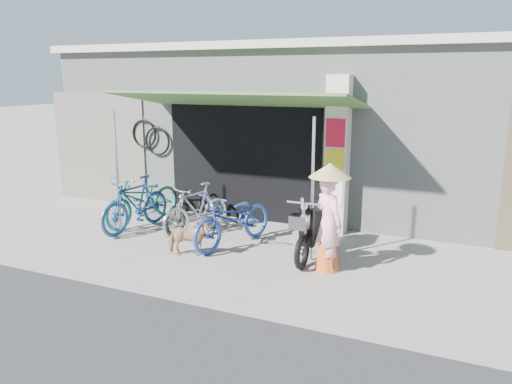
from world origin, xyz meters
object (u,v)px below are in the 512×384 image
at_px(bike_teal, 143,199).
at_px(bike_navy, 234,219).
at_px(moped, 316,227).
at_px(nun, 329,218).
at_px(bike_blue, 136,204).
at_px(bike_silver, 196,209).
at_px(bike_black, 195,206).
at_px(street_dog, 188,239).

distance_m(bike_teal, bike_navy, 2.38).
bearing_deg(moped, nun, -57.71).
distance_m(bike_teal, bike_blue, 0.47).
relative_size(bike_silver, moped, 0.86).
relative_size(bike_black, nun, 1.03).
relative_size(bike_blue, moped, 0.92).
xyz_separation_m(bike_black, moped, (2.66, -0.48, 0.03)).
xyz_separation_m(moped, nun, (0.37, -0.59, 0.35)).
height_order(bike_navy, nun, nun).
bearing_deg(moped, bike_teal, 175.12).
bearing_deg(street_dog, nun, -105.96).
xyz_separation_m(bike_blue, bike_black, (1.00, 0.57, -0.07)).
xyz_separation_m(street_dog, nun, (2.31, 0.35, 0.54)).
bearing_deg(nun, bike_black, 16.47).
xyz_separation_m(bike_black, bike_navy, (1.18, -0.64, 0.04)).
bearing_deg(bike_silver, bike_navy, -1.14).
distance_m(bike_blue, moped, 3.66).
xyz_separation_m(bike_blue, nun, (4.03, -0.50, 0.32)).
distance_m(bike_blue, bike_black, 1.15).
distance_m(bike_black, nun, 3.24).
height_order(bike_teal, bike_blue, bike_blue).
relative_size(bike_teal, bike_silver, 1.19).
relative_size(bike_navy, street_dog, 2.66).
bearing_deg(bike_black, bike_silver, -48.46).
height_order(moped, nun, nun).
relative_size(bike_teal, moped, 1.03).
height_order(bike_silver, street_dog, bike_silver).
relative_size(bike_blue, bike_black, 1.00).
relative_size(bike_silver, street_dog, 2.30).
height_order(bike_silver, nun, nun).
relative_size(bike_silver, bike_navy, 0.87).
height_order(bike_teal, bike_navy, bike_teal).
xyz_separation_m(bike_teal, bike_black, (1.14, 0.13, -0.06)).
relative_size(bike_black, street_dog, 2.45).
distance_m(bike_blue, bike_silver, 1.25).
height_order(bike_teal, nun, nun).
bearing_deg(bike_navy, bike_teal, -175.64).
bearing_deg(nun, bike_silver, 21.00).
height_order(bike_navy, moped, moped).
height_order(bike_black, street_dog, bike_black).
bearing_deg(bike_teal, bike_black, 16.44).
height_order(bike_black, nun, nun).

